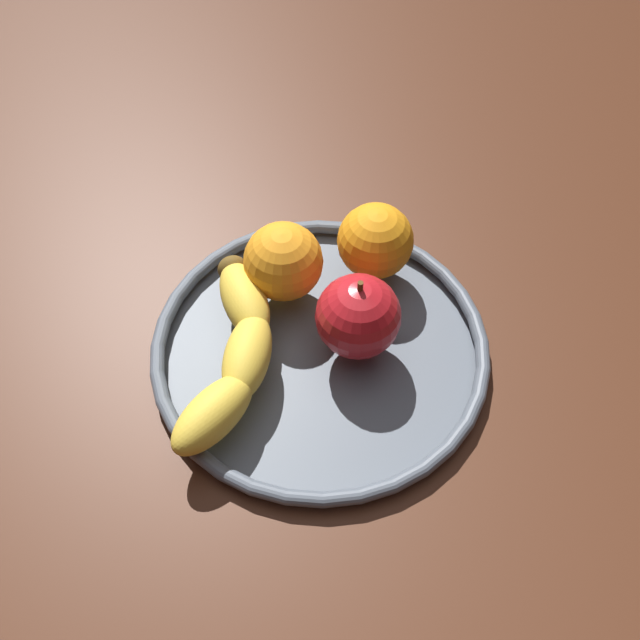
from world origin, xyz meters
TOP-DOWN VIEW (x-y plane):
  - ground_plane at (0.00, 0.00)cm, footprint 133.58×133.58cm
  - fruit_bowl at (0.00, 0.00)cm, footprint 28.13×28.13cm
  - banana at (-2.03, 6.70)cm, footprint 19.66×8.85cm
  - apple at (-0.03, -3.00)cm, footprint 6.84×6.84cm
  - orange_front_right at (8.04, -4.86)cm, footprint 6.58×6.58cm
  - orange_back_right at (5.82, 2.96)cm, footprint 6.71×6.71cm

SIDE VIEW (x-z plane):
  - ground_plane at x=0.00cm, z-range -4.00..0.00cm
  - fruit_bowl at x=0.00cm, z-range 0.02..1.82cm
  - banana at x=-2.03cm, z-range 1.80..5.44cm
  - orange_front_right at x=8.04cm, z-range 1.80..8.38cm
  - orange_back_right at x=5.82cm, z-range 1.80..8.51cm
  - apple at x=-0.03cm, z-range 1.40..9.05cm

